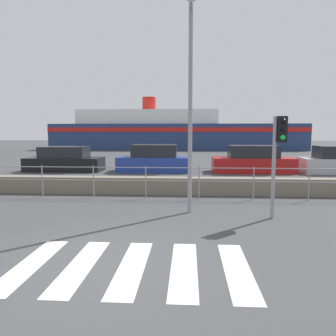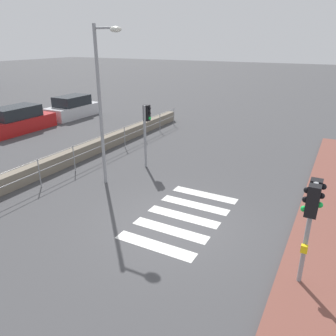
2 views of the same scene
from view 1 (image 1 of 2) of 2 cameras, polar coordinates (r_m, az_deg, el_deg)
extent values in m
plane|color=#424244|center=(6.04, -11.33, -16.39)|extent=(160.00, 160.00, 0.00)
cube|color=silver|center=(6.47, -22.79, -15.15)|extent=(0.45, 2.40, 0.01)
cube|color=silver|center=(6.14, -14.94, -16.04)|extent=(0.45, 2.40, 0.01)
cube|color=silver|center=(5.93, -6.31, -16.69)|extent=(0.45, 2.40, 0.01)
cube|color=silver|center=(5.86, 2.80, -16.99)|extent=(0.45, 2.40, 0.01)
cube|color=silver|center=(5.91, 11.95, -16.87)|extent=(0.45, 2.40, 0.01)
cube|color=slate|center=(12.32, -3.36, -3.05)|extent=(24.68, 0.55, 0.62)
cylinder|color=gray|center=(11.35, -3.91, 0.07)|extent=(22.21, 0.03, 0.03)
cylinder|color=gray|center=(11.41, -3.90, -2.20)|extent=(22.21, 0.03, 0.03)
cylinder|color=gray|center=(12.45, -21.05, -2.16)|extent=(0.04, 0.04, 1.14)
cylinder|color=gray|center=(11.81, -12.85, -2.34)|extent=(0.04, 0.04, 1.14)
cylinder|color=gray|center=(11.42, -3.89, -2.49)|extent=(0.04, 0.04, 1.14)
cylinder|color=gray|center=(11.33, 5.44, -2.57)|extent=(0.04, 0.04, 1.14)
cylinder|color=gray|center=(11.54, 14.67, -2.59)|extent=(0.04, 0.04, 1.14)
cylinder|color=gray|center=(12.04, 23.36, -2.54)|extent=(0.04, 0.04, 1.14)
cylinder|color=gray|center=(9.12, 17.92, -0.01)|extent=(0.10, 0.10, 2.72)
cube|color=black|center=(9.11, 19.18, 6.38)|extent=(0.24, 0.24, 0.68)
sphere|color=black|center=(8.98, 19.47, 7.72)|extent=(0.13, 0.13, 0.13)
sphere|color=black|center=(8.98, 19.42, 6.38)|extent=(0.13, 0.13, 0.13)
sphere|color=#19D84C|center=(8.98, 19.37, 5.04)|extent=(0.13, 0.13, 0.13)
cylinder|color=gray|center=(9.30, 3.90, 9.86)|extent=(0.12, 0.12, 5.79)
cylinder|color=gray|center=(9.44, 4.06, 26.90)|extent=(0.07, 0.89, 0.07)
cube|color=navy|center=(44.25, 1.68, 5.47)|extent=(31.98, 8.81, 3.28)
cube|color=white|center=(44.58, -3.30, 8.74)|extent=(17.91, 7.05, 1.81)
cube|color=red|center=(39.82, 1.47, 6.70)|extent=(31.98, 0.08, 0.53)
cylinder|color=red|center=(44.69, -3.32, 11.05)|extent=(1.80, 1.80, 1.80)
cube|color=black|center=(20.36, -17.53, 0.64)|extent=(4.45, 1.80, 0.80)
cube|color=#1E2328|center=(20.31, -17.60, 2.67)|extent=(2.67, 1.58, 0.65)
cube|color=#233D9E|center=(19.10, -2.35, 0.67)|extent=(4.27, 1.75, 0.86)
cube|color=#1E2328|center=(19.03, -2.36, 3.02)|extent=(2.56, 1.54, 0.71)
cube|color=#B21919|center=(19.35, 14.52, 0.52)|extent=(4.56, 1.83, 0.85)
cube|color=#1E2328|center=(19.29, 14.58, 2.80)|extent=(2.73, 1.61, 0.69)
camera|label=2|loc=(9.83, -79.46, 18.62)|focal=35.00mm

